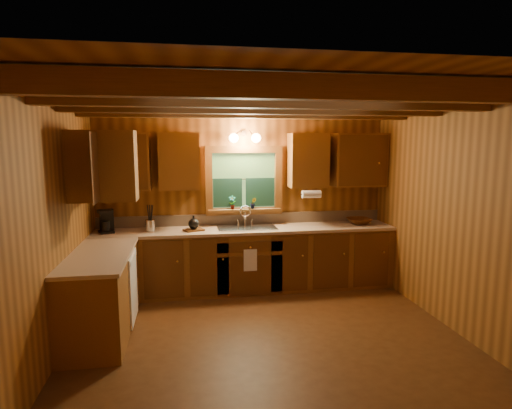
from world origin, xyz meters
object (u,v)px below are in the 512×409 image
Objects in this scene: cutting_board at (194,230)px; wicker_basket at (359,221)px; coffee_maker at (106,221)px; sink at (247,231)px.

cutting_board is 2.43m from wicker_basket.
wicker_basket is (3.59, -0.01, -0.11)m from coffee_maker.
cutting_board is 0.72× the size of wicker_basket.
cutting_board is (-0.74, -0.08, 0.06)m from sink.
cutting_board is at bearing -178.12° from wicker_basket.
sink is at bearing -22.70° from coffee_maker.
wicker_basket is (1.68, 0.00, 0.09)m from sink.
cutting_board is at bearing -26.68° from coffee_maker.
wicker_basket is at bearing 0.09° from sink.
sink reaches higher than wicker_basket.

